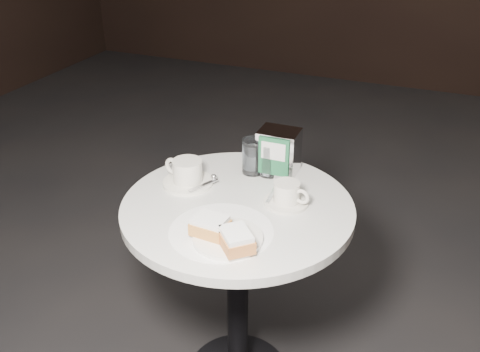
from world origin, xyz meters
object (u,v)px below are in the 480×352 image
cafe_table (238,257)px  beignet_plate (225,235)px  coffee_cup_right (287,195)px  water_glass_left (253,157)px  water_glass_right (270,159)px  coffee_cup_left (187,174)px  napkin_dispenser (279,152)px

cafe_table → beignet_plate: bearing=-76.9°
coffee_cup_right → water_glass_left: bearing=149.1°
beignet_plate → water_glass_right: bearing=92.9°
cafe_table → water_glass_right: (0.02, 0.21, 0.25)m
water_glass_left → water_glass_right: 0.06m
water_glass_right → cafe_table: bearing=-96.6°
water_glass_left → water_glass_right: (0.05, 0.01, -0.00)m
coffee_cup_left → napkin_dispenser: 0.31m
water_glass_left → coffee_cup_left: bearing=-136.7°
cafe_table → napkin_dispenser: 0.37m
beignet_plate → water_glass_right: 0.41m
water_glass_right → napkin_dispenser: 0.04m
cafe_table → napkin_dispenser: bearing=78.9°
beignet_plate → coffee_cup_right: 0.27m
beignet_plate → napkin_dispenser: 0.44m
water_glass_right → coffee_cup_left: bearing=-143.6°
cafe_table → beignet_plate: size_ratio=3.01×
coffee_cup_right → beignet_plate: bearing=-98.7°
coffee_cup_left → coffee_cup_right: (0.33, 0.01, -0.01)m
water_glass_right → napkin_dispenser: (0.02, 0.02, 0.02)m
beignet_plate → water_glass_left: size_ratio=2.11×
cafe_table → coffee_cup_right: size_ratio=4.72×
napkin_dispenser → water_glass_right: bearing=-131.5°
beignet_plate → coffee_cup_right: size_ratio=1.57×
water_glass_right → beignet_plate: bearing=-87.1°
water_glass_left → napkin_dispenser: (0.08, 0.03, 0.02)m
beignet_plate → water_glass_right: (-0.02, 0.41, 0.03)m
cafe_table → water_glass_left: (-0.03, 0.21, 0.26)m
coffee_cup_left → water_glass_left: 0.23m
coffee_cup_right → water_glass_left: size_ratio=1.34×
coffee_cup_right → water_glass_right: size_ratio=1.42×
coffee_cup_right → water_glass_right: bearing=136.5°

